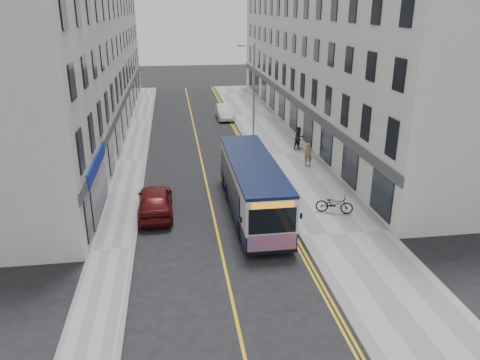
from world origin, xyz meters
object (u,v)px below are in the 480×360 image
object	(u,v)px
city_bus	(252,185)
car_maroon	(155,201)
bicycle	(334,204)
pedestrian_far	(299,138)
pedestrian_near	(308,155)
streetlamp	(253,93)
car_white	(225,112)

from	to	relation	value
city_bus	car_maroon	distance (m)	5.27
bicycle	pedestrian_far	xyz separation A→B (m)	(1.25, 11.88, 0.36)
city_bus	car_maroon	xyz separation A→B (m)	(-5.17, 0.57, -0.85)
pedestrian_near	pedestrian_far	xyz separation A→B (m)	(0.40, 3.96, 0.08)
city_bus	pedestrian_far	size ratio (longest dim) A/B	5.85
city_bus	pedestrian_near	size ratio (longest dim) A/B	6.47
car_maroon	pedestrian_near	bearing A→B (deg)	-148.91
streetlamp	pedestrian_near	world-z (taller)	streetlamp
city_bus	pedestrian_far	distance (m)	12.29
streetlamp	car_maroon	world-z (taller)	streetlamp
city_bus	car_maroon	world-z (taller)	city_bus
car_white	bicycle	bearing A→B (deg)	-82.67
streetlamp	bicycle	distance (m)	13.59
car_maroon	car_white	bearing A→B (deg)	-106.67
pedestrian_near	car_maroon	world-z (taller)	pedestrian_near
city_bus	car_white	world-z (taller)	city_bus
streetlamp	pedestrian_near	bearing A→B (deg)	-58.06
city_bus	pedestrian_near	xyz separation A→B (m)	(5.14, 6.98, -0.72)
streetlamp	pedestrian_far	size ratio (longest dim) A/B	4.57
car_white	streetlamp	bearing A→B (deg)	-85.25
city_bus	streetlamp	bearing A→B (deg)	80.23
bicycle	city_bus	bearing A→B (deg)	98.47
city_bus	car_white	bearing A→B (deg)	87.25
bicycle	pedestrian_far	bearing A→B (deg)	14.74
streetlamp	bicycle	size ratio (longest dim) A/B	4.05
pedestrian_far	car_white	xyz separation A→B (m)	(-4.46, 11.63, -0.29)
bicycle	pedestrian_near	size ratio (longest dim) A/B	1.25
city_bus	bicycle	world-z (taller)	city_bus
pedestrian_near	car_white	size ratio (longest dim) A/B	0.37
car_maroon	streetlamp	bearing A→B (deg)	-123.25
bicycle	pedestrian_far	world-z (taller)	pedestrian_far
city_bus	pedestrian_near	world-z (taller)	city_bus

